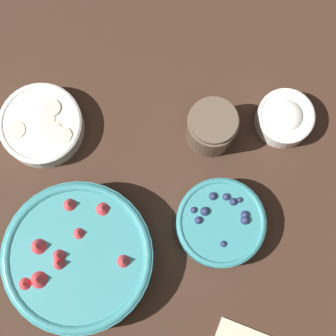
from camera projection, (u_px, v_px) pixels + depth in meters
ground_plane at (182, 196)px, 1.00m from camera, size 4.00×4.00×0.00m
bowl_strawberries at (78, 257)px, 0.94m from camera, size 0.25×0.25×0.09m
bowl_blueberries at (220, 223)px, 0.96m from camera, size 0.15×0.15×0.06m
bowl_bananas at (42, 125)px, 1.00m from camera, size 0.15×0.15×0.04m
bowl_cream at (285, 118)px, 1.00m from camera, size 0.10×0.10×0.05m
jar_chocolate at (212, 128)px, 0.98m from camera, size 0.09×0.09×0.09m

